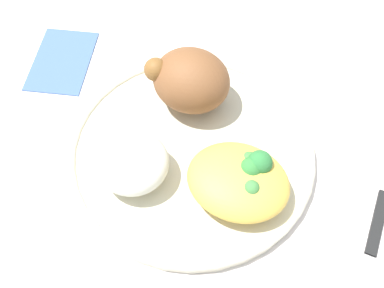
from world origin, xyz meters
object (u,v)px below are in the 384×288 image
(roasted_chicken, at_px, (190,80))
(fork, at_px, (351,231))
(mac_cheese_with_broccoli, at_px, (240,180))
(plate, at_px, (192,152))
(napkin, at_px, (62,60))
(rice_pile, at_px, (132,162))
(knife, at_px, (370,255))

(roasted_chicken, distance_m, fork, 0.25)
(roasted_chicken, bearing_deg, mac_cheese_with_broccoli, 136.23)
(roasted_chicken, relative_size, fork, 0.70)
(plate, distance_m, mac_cheese_with_broccoli, 0.08)
(fork, xyz_separation_m, napkin, (0.42, -0.09, -0.00))
(plate, bearing_deg, fork, 173.50)
(plate, height_order, roasted_chicken, roasted_chicken)
(mac_cheese_with_broccoli, bearing_deg, napkin, -18.65)
(rice_pile, height_order, knife, rice_pile)
(plate, relative_size, mac_cheese_with_broccoli, 2.56)
(plate, bearing_deg, roasted_chicken, -64.99)
(plate, distance_m, fork, 0.20)
(knife, distance_m, napkin, 0.46)
(roasted_chicken, distance_m, mac_cheese_with_broccoli, 0.14)
(roasted_chicken, xyz_separation_m, mac_cheese_with_broccoli, (-0.10, 0.09, -0.02))
(rice_pile, xyz_separation_m, knife, (-0.27, -0.02, -0.04))
(plate, relative_size, roasted_chicken, 2.87)
(plate, relative_size, fork, 2.02)
(roasted_chicken, relative_size, mac_cheese_with_broccoli, 0.89)
(mac_cheese_with_broccoli, bearing_deg, fork, -177.33)
(plate, height_order, fork, plate)
(plate, bearing_deg, rice_pile, 50.00)
(plate, relative_size, rice_pile, 3.55)
(fork, bearing_deg, knife, 144.13)
(rice_pile, relative_size, mac_cheese_with_broccoli, 0.72)
(knife, bearing_deg, napkin, -13.95)
(mac_cheese_with_broccoli, relative_size, knife, 0.59)
(mac_cheese_with_broccoli, bearing_deg, plate, -22.65)
(fork, xyz_separation_m, knife, (-0.02, 0.02, 0.00))
(plate, relative_size, knife, 1.51)
(rice_pile, bearing_deg, napkin, -35.46)
(knife, bearing_deg, plate, -10.32)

